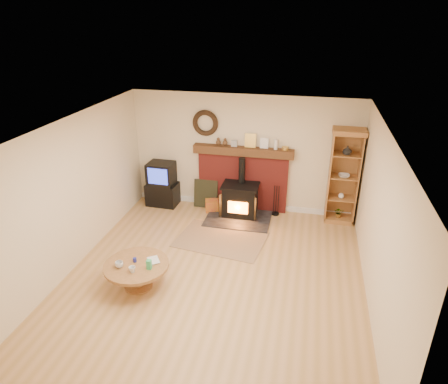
% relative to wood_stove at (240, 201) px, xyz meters
% --- Properties ---
extents(ground, '(5.50, 5.50, 0.00)m').
position_rel_wood_stove_xyz_m(ground, '(-0.02, -2.27, -0.36)').
color(ground, '#AF8449').
rests_on(ground, ground).
extents(room_shell, '(5.02, 5.52, 2.61)m').
position_rel_wood_stove_xyz_m(room_shell, '(-0.03, -2.18, 1.36)').
color(room_shell, beige).
rests_on(room_shell, ground).
extents(chimney_breast, '(2.20, 0.22, 1.78)m').
position_rel_wood_stove_xyz_m(chimney_breast, '(-0.01, 0.39, 0.44)').
color(chimney_breast, maroon).
rests_on(chimney_breast, ground).
extents(wood_stove, '(1.40, 1.00, 1.30)m').
position_rel_wood_stove_xyz_m(wood_stove, '(0.00, 0.00, 0.00)').
color(wood_stove, black).
rests_on(wood_stove, ground).
extents(area_rug, '(1.84, 1.39, 0.01)m').
position_rel_wood_stove_xyz_m(area_rug, '(-0.18, -1.10, -0.35)').
color(area_rug, brown).
rests_on(area_rug, ground).
extents(tv_unit, '(0.72, 0.52, 1.03)m').
position_rel_wood_stove_xyz_m(tv_unit, '(-1.87, 0.19, 0.13)').
color(tv_unit, black).
rests_on(tv_unit, ground).
extents(curio_cabinet, '(0.66, 0.47, 2.04)m').
position_rel_wood_stove_xyz_m(curio_cabinet, '(2.13, 0.28, 0.66)').
color(curio_cabinet, '#986331').
rests_on(curio_cabinet, ground).
extents(firelog_box, '(0.47, 0.37, 0.26)m').
position_rel_wood_stove_xyz_m(firelog_box, '(-0.61, 0.13, -0.23)').
color(firelog_box, gold).
rests_on(firelog_box, ground).
extents(leaning_painting, '(0.55, 0.15, 0.66)m').
position_rel_wood_stove_xyz_m(leaning_painting, '(-0.85, 0.28, -0.03)').
color(leaning_painting, black).
rests_on(leaning_painting, ground).
extents(fire_tools, '(0.16, 0.16, 0.70)m').
position_rel_wood_stove_xyz_m(fire_tools, '(0.77, 0.23, -0.23)').
color(fire_tools, black).
rests_on(fire_tools, ground).
extents(coffee_table, '(1.05, 1.05, 0.61)m').
position_rel_wood_stove_xyz_m(coffee_table, '(-1.18, -2.84, 0.00)').
color(coffee_table, brown).
rests_on(coffee_table, ground).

